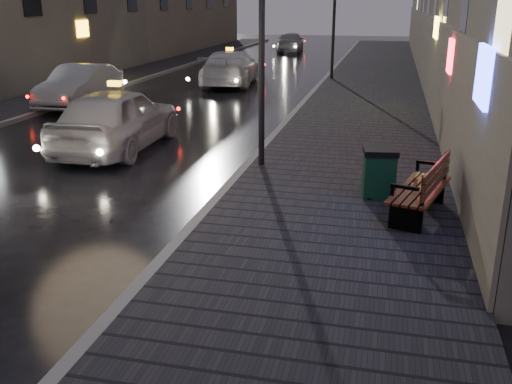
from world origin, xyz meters
TOP-DOWN VIEW (x-y plane):
  - ground at (0.00, 0.00)m, footprint 120.00×120.00m
  - sidewalk at (3.90, 21.00)m, footprint 4.60×58.00m
  - curb at (1.50, 21.00)m, footprint 0.20×58.00m
  - sidewalk_far at (-8.70, 21.00)m, footprint 2.40×58.00m
  - curb_far at (-7.40, 21.00)m, footprint 0.20×58.00m
  - lamp_near at (1.85, 6.00)m, footprint 0.36×0.36m
  - lamp_far at (1.85, 22.00)m, footprint 0.36×0.36m
  - bench at (5.46, 3.33)m, footprint 1.24×2.16m
  - trash_bin at (4.64, 4.24)m, footprint 0.73×0.73m
  - taxi_near at (-2.38, 7.07)m, footprint 2.20×5.12m
  - car_left_mid at (-6.80, 12.95)m, footprint 1.93×4.77m
  - taxi_mid at (-2.74, 19.64)m, footprint 2.88×5.79m
  - car_far at (-2.99, 37.73)m, footprint 2.25×4.73m

SIDE VIEW (x-z plane):
  - ground at x=0.00m, z-range 0.00..0.00m
  - sidewalk at x=3.90m, z-range 0.00..0.15m
  - curb at x=1.50m, z-range 0.00..0.15m
  - sidewalk_far at x=-8.70m, z-range 0.00..0.15m
  - curb_far at x=-7.40m, z-range 0.00..0.15m
  - trash_bin at x=4.64m, z-range 0.16..1.15m
  - bench at x=5.46m, z-range 0.15..1.20m
  - car_left_mid at x=-6.80m, z-range 0.00..1.54m
  - car_far at x=-2.99m, z-range 0.00..1.56m
  - taxi_mid at x=-2.74m, z-range 0.00..1.61m
  - taxi_near at x=-2.38m, z-range 0.00..1.72m
  - lamp_near at x=1.85m, z-range 0.85..6.13m
  - lamp_far at x=1.85m, z-range 0.85..6.13m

